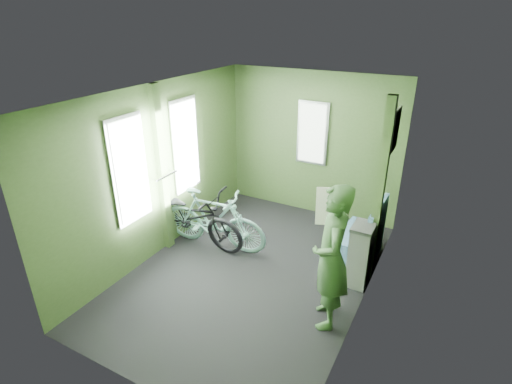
# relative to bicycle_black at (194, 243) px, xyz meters

# --- Properties ---
(room) EXTENTS (4.00, 4.02, 2.31)m
(room) POSITION_rel_bicycle_black_xyz_m (1.06, -0.18, 1.44)
(room) COLOR black
(room) RESTS_ON ground
(bicycle_black) EXTENTS (1.75, 0.84, 0.98)m
(bicycle_black) POSITION_rel_bicycle_black_xyz_m (0.00, 0.00, 0.00)
(bicycle_black) COLOR black
(bicycle_black) RESTS_ON ground
(bicycle_mint) EXTENTS (1.60, 0.73, 1.00)m
(bicycle_mint) POSITION_rel_bicycle_black_xyz_m (0.35, 0.02, 0.00)
(bicycle_mint) COLOR #81C0B6
(bicycle_mint) RESTS_ON ground
(passenger) EXTENTS (0.58, 0.74, 1.61)m
(passenger) POSITION_rel_bicycle_black_xyz_m (2.23, -0.62, 0.81)
(passenger) COLOR #34552E
(passenger) RESTS_ON ground
(waste_box) EXTENTS (0.24, 0.33, 0.81)m
(waste_box) POSITION_rel_bicycle_black_xyz_m (2.36, 0.20, 0.41)
(waste_box) COLOR gray
(waste_box) RESTS_ON ground
(bench_seat) EXTENTS (0.49, 0.85, 0.87)m
(bench_seat) POSITION_rel_bicycle_black_xyz_m (2.24, 0.70, 0.26)
(bench_seat) COLOR #2F4C64
(bench_seat) RESTS_ON ground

